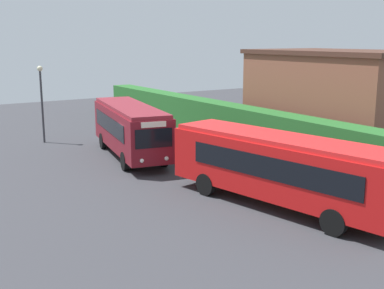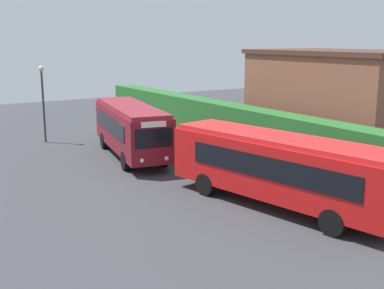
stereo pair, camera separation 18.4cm
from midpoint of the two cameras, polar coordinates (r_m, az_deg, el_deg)
ground_plane at (r=26.61m, az=-5.69°, el=-2.85°), size 64.00×64.00×0.00m
bus_maroon at (r=29.08m, az=-7.31°, el=1.97°), size 9.55×4.11×3.07m
bus_red at (r=20.51m, az=9.88°, el=-2.48°), size 10.61×4.26×3.00m
person_left at (r=27.13m, az=-1.92°, el=-0.30°), size 0.52×0.42×1.92m
person_center at (r=26.67m, az=-0.13°, el=-0.52°), size 0.54×0.36×1.92m
hedge_row at (r=31.33m, az=8.94°, el=1.57°), size 44.00×1.74×2.38m
depot_building at (r=34.68m, az=16.27°, el=5.39°), size 11.84×7.33×6.12m
lamppost at (r=34.29m, az=-17.15°, el=5.53°), size 0.36×0.36×5.12m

